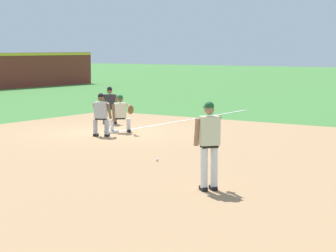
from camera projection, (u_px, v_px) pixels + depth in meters
ground_plane at (111, 133)px, 22.84m from camera, size 160.00×160.00×0.00m
infield_dirt_patch at (148, 154)px, 18.20m from camera, size 18.00×18.00×0.01m
foul_line_stripe at (189, 120)px, 26.99m from camera, size 10.11×0.10×0.00m
first_base_bag at (111, 132)px, 22.83m from camera, size 0.38×0.38×0.09m
baseball at (157, 160)px, 17.12m from camera, size 0.07×0.07×0.07m
pitcher at (209, 140)px, 13.49m from camera, size 0.85×0.54×1.86m
first_baseman at (121, 112)px, 22.80m from camera, size 0.71×1.09×1.34m
baserunner at (101, 113)px, 21.80m from camera, size 0.57×0.67×1.46m
umpire at (110, 104)px, 25.42m from camera, size 0.68×0.66×1.46m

